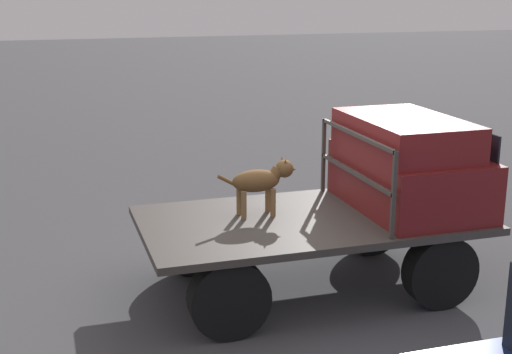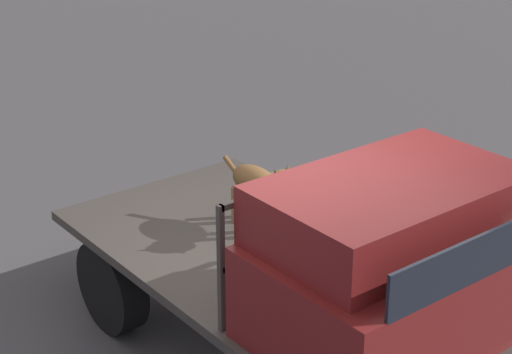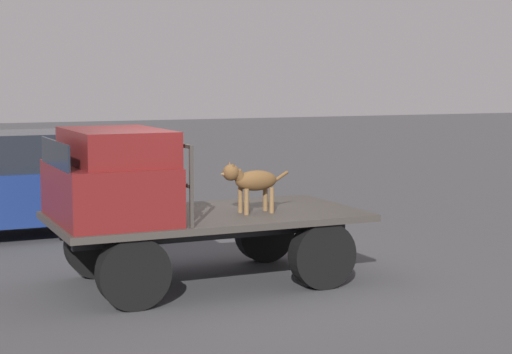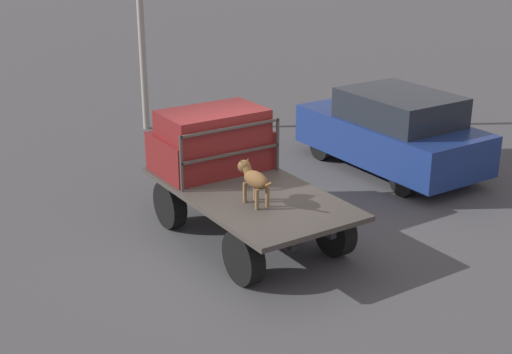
# 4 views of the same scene
# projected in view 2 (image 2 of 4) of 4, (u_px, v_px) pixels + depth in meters

# --- Properties ---
(ground_plane) EXTENTS (80.00, 80.00, 0.00)m
(ground_plane) POSITION_uv_depth(u_px,v_px,m) (277.00, 354.00, 6.89)
(ground_plane) COLOR #474749
(flatbed_truck) EXTENTS (3.74, 1.97, 0.86)m
(flatbed_truck) POSITION_uv_depth(u_px,v_px,m) (278.00, 288.00, 6.65)
(flatbed_truck) COLOR black
(flatbed_truck) RESTS_ON ground
(truck_cab) EXTENTS (1.24, 1.85, 1.05)m
(truck_cab) POSITION_uv_depth(u_px,v_px,m) (395.00, 261.00, 5.50)
(truck_cab) COLOR maroon
(truck_cab) RESTS_ON flatbed_truck
(truck_headboard) EXTENTS (0.04, 1.85, 0.91)m
(truck_headboard) POSITION_uv_depth(u_px,v_px,m) (326.00, 212.00, 5.94)
(truck_headboard) COLOR #3D3833
(truck_headboard) RESTS_ON flatbed_truck
(dog) EXTENTS (0.91, 0.25, 0.65)m
(dog) POSITION_uv_depth(u_px,v_px,m) (262.00, 185.00, 6.87)
(dog) COLOR brown
(dog) RESTS_ON flatbed_truck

